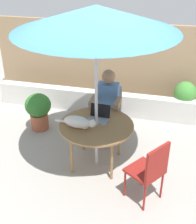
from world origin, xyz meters
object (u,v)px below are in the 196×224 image
(potted_plant_near_fence, at_px, (38,109))
(patio_umbrella, at_px, (96,18))
(chair_empty, at_px, (150,169))
(laptop, at_px, (99,115))
(cat, at_px, (79,122))
(person_seated, at_px, (107,102))
(patio_table, at_px, (96,127))
(chair_occupied, at_px, (109,107))
(potted_plant_by_chair, at_px, (184,98))

(potted_plant_near_fence, bearing_deg, patio_umbrella, -30.56)
(chair_empty, distance_m, laptop, 1.15)
(cat, bearing_deg, person_seated, 76.04)
(patio_table, distance_m, chair_empty, 1.03)
(patio_table, xyz_separation_m, chair_occupied, (0.00, 0.90, -0.12))
(person_seated, height_order, cat, person_seated)
(cat, bearing_deg, patio_table, 32.44)
(person_seated, distance_m, laptop, 0.58)
(patio_table, relative_size, potted_plant_near_fence, 1.57)
(chair_occupied, bearing_deg, cat, -101.90)
(potted_plant_near_fence, bearing_deg, laptop, -24.60)
(person_seated, distance_m, potted_plant_near_fence, 1.30)
(laptop, relative_size, potted_plant_by_chair, 0.42)
(person_seated, bearing_deg, potted_plant_by_chair, 39.47)
(chair_occupied, xyz_separation_m, person_seated, (-0.00, -0.16, 0.17))
(cat, bearing_deg, chair_empty, -23.22)
(laptop, bearing_deg, potted_plant_by_chair, 52.00)
(potted_plant_near_fence, bearing_deg, cat, -40.25)
(chair_empty, bearing_deg, laptop, 137.77)
(patio_umbrella, xyz_separation_m, person_seated, (-0.00, 0.74, -1.49))
(patio_umbrella, distance_m, person_seated, 1.66)
(chair_empty, bearing_deg, potted_plant_near_fence, 147.53)
(patio_table, xyz_separation_m, cat, (-0.22, -0.14, 0.14))
(potted_plant_by_chair, bearing_deg, chair_empty, -100.40)
(laptop, bearing_deg, patio_table, -92.37)
(chair_empty, distance_m, potted_plant_by_chair, 2.42)
(cat, bearing_deg, patio_umbrella, 32.44)
(patio_umbrella, distance_m, potted_plant_near_fence, 2.32)
(patio_umbrella, bearing_deg, laptop, 87.63)
(patio_table, bearing_deg, potted_plant_by_chair, 54.49)
(person_seated, relative_size, laptop, 3.98)
(person_seated, bearing_deg, chair_occupied, 90.00)
(patio_table, height_order, patio_umbrella, patio_umbrella)
(patio_umbrella, distance_m, laptop, 1.44)
(cat, bearing_deg, chair_occupied, 78.10)
(patio_umbrella, xyz_separation_m, cat, (-0.22, -0.14, -1.41))
(chair_empty, xyz_separation_m, cat, (-1.06, 0.45, 0.25))
(patio_table, relative_size, cat, 1.67)
(cat, bearing_deg, potted_plant_by_chair, 52.21)
(chair_occupied, height_order, chair_empty, same)
(laptop, distance_m, cat, 0.38)
(chair_occupied, xyz_separation_m, laptop, (0.01, -0.73, 0.23))
(patio_umbrella, relative_size, person_seated, 1.90)
(potted_plant_by_chair, bearing_deg, potted_plant_near_fence, -157.60)
(chair_occupied, relative_size, cat, 1.39)
(patio_table, bearing_deg, patio_umbrella, 0.00)
(patio_table, bearing_deg, person_seated, 90.00)
(patio_table, relative_size, person_seated, 0.88)
(patio_table, relative_size, patio_umbrella, 0.46)
(laptop, bearing_deg, person_seated, 90.68)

